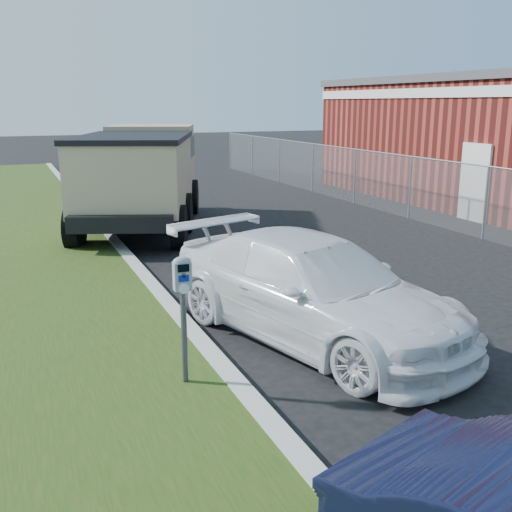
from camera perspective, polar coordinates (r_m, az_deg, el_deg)
name	(u,v)px	position (r m, az deg, el deg)	size (l,w,h in m)	color
ground	(366,326)	(9.33, 10.43, -6.54)	(120.00, 120.00, 0.00)	black
chainlink_fence	(411,175)	(18.03, 14.55, 7.45)	(0.06, 30.06, 30.00)	slate
parking_meter	(183,292)	(6.80, -6.99, -3.43)	(0.21, 0.15, 1.50)	#3F4247
white_wagon	(310,288)	(8.62, 5.14, -3.02)	(2.03, 5.00, 1.45)	white
dump_truck	(142,172)	(16.58, -10.78, 7.87)	(4.68, 7.17, 2.64)	black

